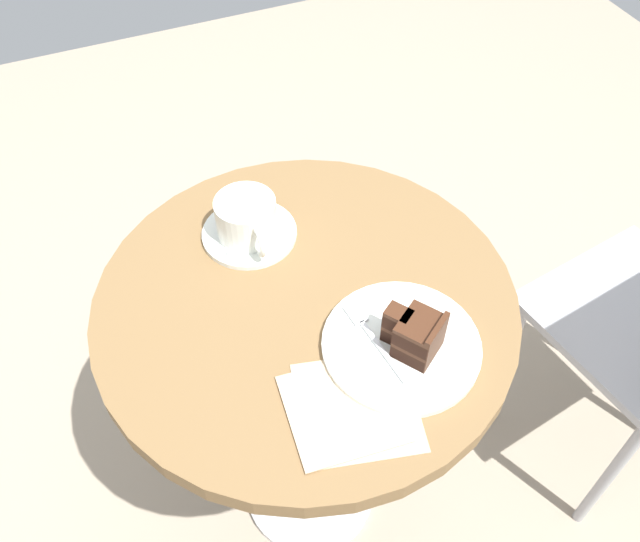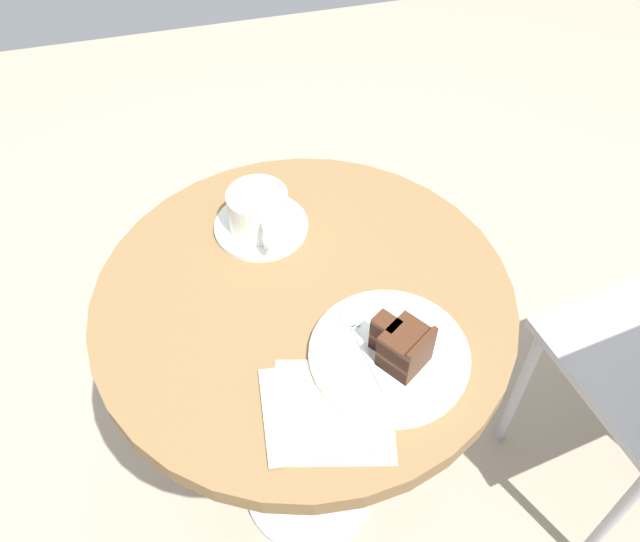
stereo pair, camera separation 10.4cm
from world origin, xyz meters
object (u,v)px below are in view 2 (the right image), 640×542
at_px(teaspoon, 236,215).
at_px(napkin, 326,410).
at_px(saucer, 261,226).
at_px(fork, 359,338).
at_px(coffee_cup, 258,210).
at_px(cake_slice, 403,346).
at_px(cake_plate, 389,355).

xyz_separation_m(teaspoon, napkin, (0.40, 0.06, -0.01)).
relative_size(saucer, fork, 1.03).
height_order(saucer, coffee_cup, coffee_cup).
relative_size(saucer, teaspoon, 1.45).
bearing_deg(teaspoon, cake_slice, -143.60).
bearing_deg(saucer, cake_plate, 23.00).
xyz_separation_m(saucer, cake_slice, (0.32, 0.14, 0.04)).
bearing_deg(cake_slice, napkin, -68.77).
distance_m(teaspoon, cake_plate, 0.37).
bearing_deg(napkin, fork, 142.37).
height_order(teaspoon, fork, fork).
distance_m(saucer, cake_slice, 0.35).
bearing_deg(cake_slice, fork, -135.18).
height_order(saucer, cake_slice, cake_slice).
distance_m(coffee_cup, fork, 0.29).
bearing_deg(cake_plate, teaspoon, -153.57).
distance_m(saucer, cake_plate, 0.33).
bearing_deg(teaspoon, napkin, -162.59).
bearing_deg(teaspoon, cake_plate, -144.22).
bearing_deg(saucer, coffee_cup, -44.24).
height_order(saucer, teaspoon, teaspoon).
distance_m(teaspoon, napkin, 0.40).
relative_size(coffee_cup, fork, 0.88).
xyz_separation_m(cake_plate, fork, (-0.03, -0.04, 0.01)).
bearing_deg(cake_slice, saucer, -156.13).
relative_size(coffee_cup, napkin, 0.68).
bearing_deg(cake_slice, coffee_cup, -155.50).
height_order(cake_slice, fork, cake_slice).
relative_size(cake_plate, fork, 1.50).
xyz_separation_m(saucer, fork, (0.27, 0.09, 0.01)).
distance_m(cake_plate, fork, 0.05).
bearing_deg(fork, coffee_cup, 14.01).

